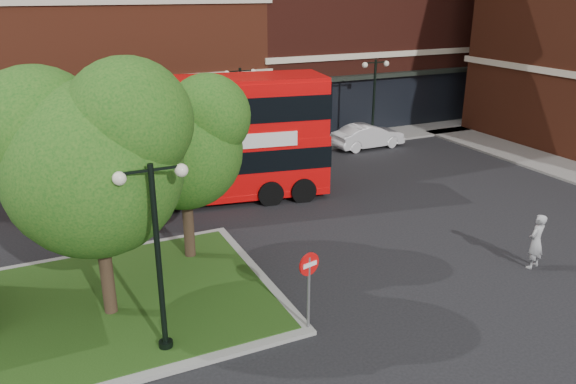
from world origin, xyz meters
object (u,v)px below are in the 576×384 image
bus (183,133)px  woman (536,241)px  car_white (368,136)px  car_silver (200,148)px

bus → woman: (8.69, -10.85, -2.10)m
bus → car_white: size_ratio=2.94×
car_silver → car_white: bearing=-98.1°
car_silver → car_white: size_ratio=1.04×
bus → car_silver: bus is taller
bus → car_silver: 6.42m
woman → bus: bearing=-65.7°
woman → car_white: 15.23m
bus → car_silver: bearing=77.5°
woman → car_white: woman is taller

